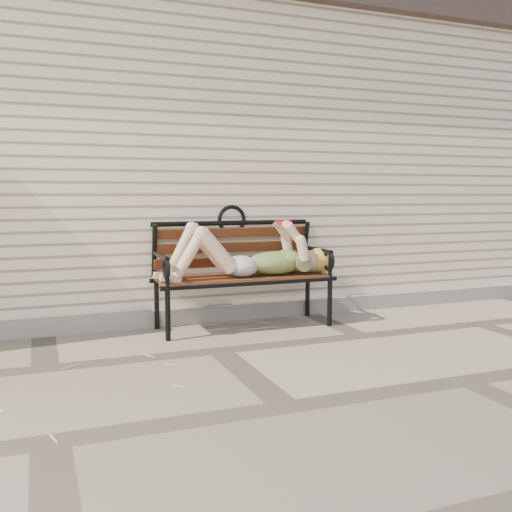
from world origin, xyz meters
name	(u,v)px	position (x,y,z in m)	size (l,w,h in m)	color
ground	(220,351)	(0.00, 0.00, 0.00)	(80.00, 80.00, 0.00)	gray
house_wall	(145,169)	(0.00, 3.00, 1.50)	(8.00, 4.00, 3.00)	#F2E2BD
house_roof	(142,30)	(0.00, 3.00, 3.15)	(8.30, 4.30, 0.30)	#443630
foundation_strip	(188,316)	(0.00, 0.97, 0.07)	(8.00, 0.10, 0.15)	gray
garden_bench	(240,258)	(0.44, 0.76, 0.61)	(1.69, 0.67, 1.09)	black
reading_woman	(247,256)	(0.45, 0.63, 0.65)	(1.59, 0.36, 0.50)	#093E44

